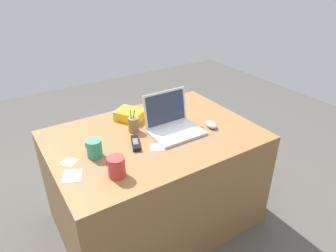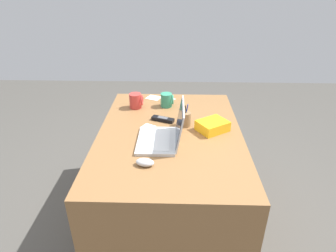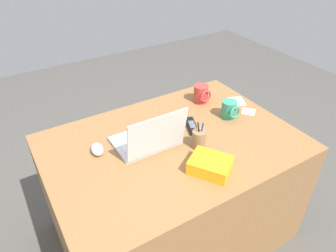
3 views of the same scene
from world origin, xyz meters
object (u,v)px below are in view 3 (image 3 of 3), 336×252
(coffee_mug_tall, at_px, (201,94))
(snack_bag, at_px, (210,165))
(computer_mouse, at_px, (97,149))
(pen_holder, at_px, (199,139))
(laptop, at_px, (149,139))
(cordless_phone, at_px, (192,126))
(coffee_mug_white, at_px, (229,110))

(coffee_mug_tall, xyz_separation_m, snack_bag, (0.34, 0.53, -0.02))
(computer_mouse, bearing_deg, pen_holder, 163.18)
(snack_bag, bearing_deg, computer_mouse, -44.88)
(pen_holder, distance_m, snack_bag, 0.18)
(laptop, relative_size, computer_mouse, 3.25)
(cordless_phone, bearing_deg, laptop, 4.19)
(coffee_mug_tall, relative_size, snack_bag, 0.61)
(coffee_mug_white, relative_size, coffee_mug_tall, 0.93)
(laptop, height_order, coffee_mug_tall, laptop)
(coffee_mug_tall, bearing_deg, pen_holder, 52.28)
(cordless_phone, distance_m, pen_holder, 0.17)
(coffee_mug_tall, relative_size, cordless_phone, 0.69)
(coffee_mug_white, distance_m, cordless_phone, 0.25)
(coffee_mug_tall, bearing_deg, coffee_mug_white, 97.81)
(laptop, xyz_separation_m, pen_holder, (-0.21, 0.13, 0.00))
(laptop, relative_size, cordless_phone, 1.99)
(computer_mouse, xyz_separation_m, coffee_mug_white, (-0.76, 0.09, 0.03))
(computer_mouse, distance_m, snack_bag, 0.56)
(coffee_mug_white, height_order, coffee_mug_tall, coffee_mug_tall)
(coffee_mug_tall, xyz_separation_m, cordless_phone, (0.21, 0.21, -0.04))
(snack_bag, bearing_deg, laptop, -62.94)
(computer_mouse, bearing_deg, coffee_mug_tall, -159.84)
(laptop, distance_m, cordless_phone, 0.28)
(coffee_mug_white, xyz_separation_m, cordless_phone, (0.24, -0.02, -0.04))
(coffee_mug_tall, distance_m, pen_holder, 0.46)
(snack_bag, bearing_deg, pen_holder, -108.74)
(laptop, bearing_deg, computer_mouse, -20.67)
(laptop, relative_size, coffee_mug_white, 3.12)
(computer_mouse, xyz_separation_m, coffee_mug_tall, (-0.73, -0.14, 0.04))
(cordless_phone, bearing_deg, pen_holder, 66.37)
(coffee_mug_tall, distance_m, cordless_phone, 0.30)
(cordless_phone, distance_m, snack_bag, 0.35)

